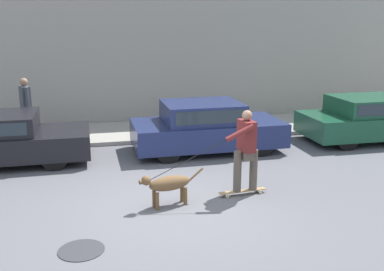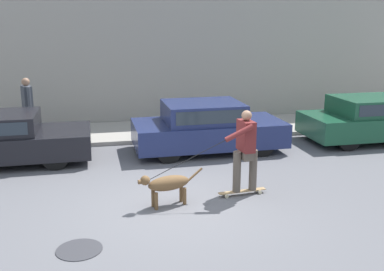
# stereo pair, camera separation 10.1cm
# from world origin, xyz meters

# --- Properties ---
(ground_plane) EXTENTS (36.00, 36.00, 0.00)m
(ground_plane) POSITION_xyz_m (0.00, 0.00, 0.00)
(ground_plane) COLOR slate
(back_wall) EXTENTS (32.00, 0.30, 4.82)m
(back_wall) POSITION_xyz_m (0.00, 7.28, 2.41)
(back_wall) COLOR #9E998E
(back_wall) RESTS_ON ground_plane
(sidewalk_curb) EXTENTS (30.00, 2.59, 0.11)m
(sidewalk_curb) POSITION_xyz_m (0.00, 5.81, 0.06)
(sidewalk_curb) COLOR #A39E93
(sidewalk_curb) RESTS_ON ground_plane
(parked_car_1) EXTENTS (3.92, 1.88, 1.31)m
(parked_car_1) POSITION_xyz_m (1.40, 3.48, 0.63)
(parked_car_1) COLOR black
(parked_car_1) RESTS_ON ground_plane
(parked_car_2) EXTENTS (4.02, 1.82, 1.27)m
(parked_car_2) POSITION_xyz_m (6.29, 3.48, 0.62)
(parked_car_2) COLOR black
(parked_car_2) RESTS_ON ground_plane
(dog) EXTENTS (1.26, 0.46, 0.65)m
(dog) POSITION_xyz_m (-0.21, 0.06, 0.43)
(dog) COLOR brown
(dog) RESTS_ON ground_plane
(skateboarder) EXTENTS (2.45, 0.66, 1.70)m
(skateboarder) POSITION_xyz_m (1.36, 0.29, 0.96)
(skateboarder) COLOR beige
(skateboarder) RESTS_ON ground_plane
(pedestrian_with_bag) EXTENTS (0.37, 0.74, 1.71)m
(pedestrian_with_bag) POSITION_xyz_m (-3.30, 5.53, 1.05)
(pedestrian_with_bag) COLOR #3D4760
(pedestrian_with_bag) RESTS_ON sidewalk_curb
(manhole_cover) EXTENTS (0.69, 0.69, 0.01)m
(manhole_cover) POSITION_xyz_m (-1.77, -1.31, 0.01)
(manhole_cover) COLOR #38383D
(manhole_cover) RESTS_ON ground_plane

